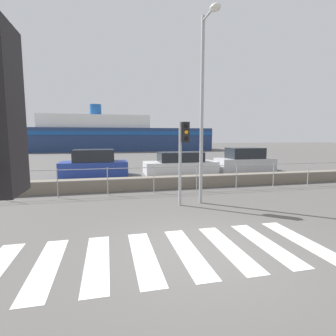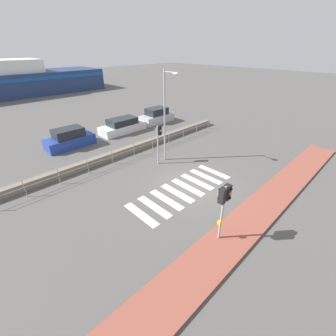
# 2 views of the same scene
# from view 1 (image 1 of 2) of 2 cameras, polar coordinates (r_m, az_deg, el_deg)

# --- Properties ---
(ground_plane) EXTENTS (160.00, 160.00, 0.00)m
(ground_plane) POSITION_cam_1_polar(r_m,az_deg,el_deg) (5.77, 7.36, -17.31)
(ground_plane) COLOR #565451
(crosswalk) EXTENTS (6.75, 2.40, 0.01)m
(crosswalk) POSITION_cam_1_polar(r_m,az_deg,el_deg) (5.57, -0.39, -18.14)
(crosswalk) COLOR silver
(crosswalk) RESTS_ON ground_plane
(seawall) EXTENTS (21.04, 0.55, 0.53)m
(seawall) POSITION_cam_1_polar(r_m,az_deg,el_deg) (11.89, -3.81, -3.24)
(seawall) COLOR slate
(seawall) RESTS_ON ground_plane
(harbor_fence) EXTENTS (18.97, 0.04, 1.13)m
(harbor_fence) POSITION_cam_1_polar(r_m,az_deg,el_deg) (10.96, -3.10, -1.56)
(harbor_fence) COLOR #9EA0A3
(harbor_fence) RESTS_ON ground_plane
(traffic_light_far) EXTENTS (0.34, 0.32, 2.84)m
(traffic_light_far) POSITION_cam_1_polar(r_m,az_deg,el_deg) (8.84, 3.35, 5.11)
(traffic_light_far) COLOR #9EA0A3
(traffic_light_far) RESTS_ON ground_plane
(streetlamp) EXTENTS (0.32, 1.27, 6.29)m
(streetlamp) POSITION_cam_1_polar(r_m,az_deg,el_deg) (9.10, 7.97, 16.56)
(streetlamp) COLOR #9EA0A3
(streetlamp) RESTS_ON ground_plane
(ferry_boat) EXTENTS (29.59, 8.64, 7.41)m
(ferry_boat) POSITION_cam_1_polar(r_m,az_deg,el_deg) (44.44, -11.64, 6.84)
(ferry_boat) COLOR navy
(ferry_boat) RESTS_ON ground_plane
(parked_car_blue) EXTENTS (3.88, 1.75, 1.58)m
(parked_car_blue) POSITION_cam_1_polar(r_m,az_deg,el_deg) (16.16, -15.79, 0.68)
(parked_car_blue) COLOR #233D9E
(parked_car_blue) RESTS_ON ground_plane
(parked_car_white) EXTENTS (4.60, 1.83, 1.36)m
(parked_car_white) POSITION_cam_1_polar(r_m,az_deg,el_deg) (16.77, 2.69, 0.83)
(parked_car_white) COLOR silver
(parked_car_white) RESTS_ON ground_plane
(parked_car_silver) EXTENTS (3.81, 1.73, 1.59)m
(parked_car_silver) POSITION_cam_1_polar(r_m,az_deg,el_deg) (18.51, 16.35, 1.43)
(parked_car_silver) COLOR #BCBCC1
(parked_car_silver) RESTS_ON ground_plane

